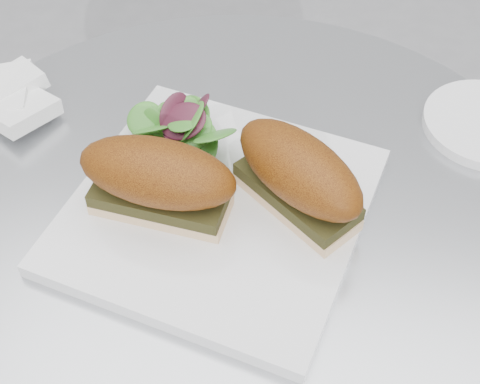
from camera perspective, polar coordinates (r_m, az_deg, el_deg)
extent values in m
cylinder|color=silver|center=(0.66, -0.38, -3.01)|extent=(0.70, 0.70, 0.02)
cube|color=white|center=(0.65, -1.92, -1.50)|extent=(0.33, 0.33, 0.02)
cube|color=beige|center=(0.64, -6.72, -1.04)|extent=(0.14, 0.07, 0.01)
cube|color=black|center=(0.63, -6.83, -0.25)|extent=(0.13, 0.07, 0.01)
ellipsoid|color=#703A0A|center=(0.61, -7.09, 1.67)|extent=(0.16, 0.08, 0.06)
cube|color=beige|center=(0.64, 4.82, -0.71)|extent=(0.13, 0.12, 0.01)
cube|color=black|center=(0.63, 4.89, 0.09)|extent=(0.13, 0.12, 0.01)
ellipsoid|color=#703A0A|center=(0.61, 5.08, 2.01)|extent=(0.15, 0.14, 0.06)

